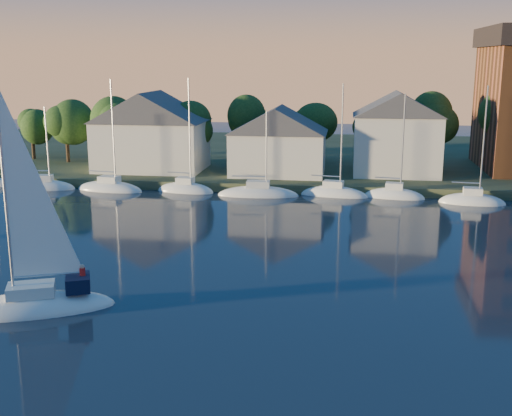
% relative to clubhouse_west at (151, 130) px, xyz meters
% --- Properties ---
extents(shoreline_land, '(160.00, 50.00, 2.00)m').
position_rel_clubhouse_west_xyz_m(shoreline_land, '(22.00, 17.00, -5.93)').
color(shoreline_land, '#303921').
rests_on(shoreline_land, ground).
extents(wooden_dock, '(120.00, 3.00, 1.00)m').
position_rel_clubhouse_west_xyz_m(wooden_dock, '(22.00, -6.00, -5.93)').
color(wooden_dock, brown).
rests_on(wooden_dock, ground).
extents(clubhouse_west, '(13.65, 9.45, 9.64)m').
position_rel_clubhouse_west_xyz_m(clubhouse_west, '(0.00, 0.00, 0.00)').
color(clubhouse_west, silver).
rests_on(clubhouse_west, shoreline_land).
extents(clubhouse_centre, '(11.55, 8.40, 8.08)m').
position_rel_clubhouse_west_xyz_m(clubhouse_centre, '(16.00, -1.00, -0.80)').
color(clubhouse_centre, silver).
rests_on(clubhouse_centre, shoreline_land).
extents(clubhouse_east, '(10.50, 8.40, 9.80)m').
position_rel_clubhouse_west_xyz_m(clubhouse_east, '(30.00, 1.00, 0.07)').
color(clubhouse_east, silver).
rests_on(clubhouse_east, shoreline_land).
extents(tree_line, '(93.40, 5.40, 8.90)m').
position_rel_clubhouse_west_xyz_m(tree_line, '(24.00, 5.00, 1.24)').
color(tree_line, '#3A291A').
rests_on(tree_line, shoreline_land).
extents(moored_fleet, '(87.50, 2.40, 12.05)m').
position_rel_clubhouse_west_xyz_m(moored_fleet, '(22.00, -9.00, -5.83)').
color(moored_fleet, silver).
rests_on(moored_fleet, ground).
extents(hero_sailboat, '(10.03, 6.54, 14.82)m').
position_rel_clubhouse_west_xyz_m(hero_sailboat, '(6.20, -43.55, -5.32)').
color(hero_sailboat, silver).
rests_on(hero_sailboat, ground).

